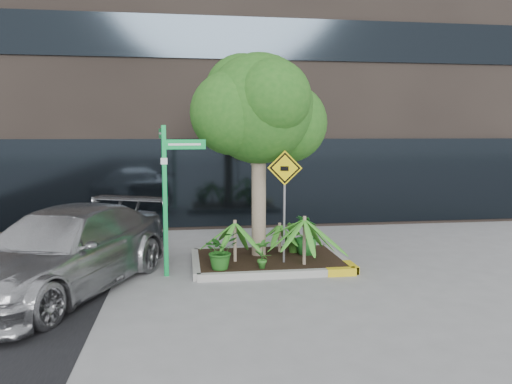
{
  "coord_description": "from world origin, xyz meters",
  "views": [
    {
      "loc": [
        -1.61,
        -10.27,
        2.87
      ],
      "look_at": [
        -0.1,
        0.2,
        1.62
      ],
      "focal_mm": 35.0,
      "sensor_mm": 36.0,
      "label": 1
    }
  ],
  "objects": [
    {
      "name": "parked_car",
      "position": [
        -3.8,
        -1.04,
        0.75
      ],
      "size": [
        4.01,
        5.58,
        1.5
      ],
      "primitive_type": "imported",
      "rotation": [
        0.0,
        0.0,
        -0.41
      ],
      "color": "#ABABAF",
      "rests_on": "ground"
    },
    {
      "name": "tree",
      "position": [
        0.02,
        0.62,
        3.39
      ],
      "size": [
        3.09,
        2.74,
        4.64
      ],
      "color": "tan",
      "rests_on": "ground"
    },
    {
      "name": "shrub_d",
      "position": [
        0.85,
        0.65,
        0.51
      ],
      "size": [
        0.44,
        0.44,
        0.72
      ],
      "primitive_type": "imported",
      "rotation": [
        0.0,
        0.0,
        4.85
      ],
      "color": "#2D621C",
      "rests_on": "planter"
    },
    {
      "name": "planter",
      "position": [
        0.23,
        0.27,
        0.1
      ],
      "size": [
        3.35,
        2.36,
        0.15
      ],
      "color": "#9E9E99",
      "rests_on": "ground"
    },
    {
      "name": "ground",
      "position": [
        0.0,
        0.0,
        0.0
      ],
      "size": [
        80.0,
        80.0,
        0.0
      ],
      "primitive_type": "plane",
      "color": "gray",
      "rests_on": "ground"
    },
    {
      "name": "palm_front",
      "position": [
        0.83,
        -0.38,
        1.1
      ],
      "size": [
        1.14,
        1.14,
        1.27
      ],
      "color": "tan",
      "rests_on": "ground"
    },
    {
      "name": "cattle_sign",
      "position": [
        0.46,
        -0.13,
        1.75
      ],
      "size": [
        0.7,
        0.25,
        2.36
      ],
      "rotation": [
        0.0,
        0.0,
        -0.32
      ],
      "color": "slate",
      "rests_on": "ground"
    },
    {
      "name": "palm_back",
      "position": [
        0.53,
        0.79,
        0.78
      ],
      "size": [
        0.76,
        0.76,
        0.84
      ],
      "color": "tan",
      "rests_on": "ground"
    },
    {
      "name": "shrub_c",
      "position": [
        -0.07,
        -0.55,
        0.46
      ],
      "size": [
        0.38,
        0.38,
        0.62
      ],
      "primitive_type": "imported",
      "rotation": [
        0.0,
        0.0,
        3.34
      ],
      "color": "#2C7223",
      "rests_on": "planter"
    },
    {
      "name": "palm_left",
      "position": [
        -0.57,
        0.07,
        0.98
      ],
      "size": [
        1.0,
        1.0,
        1.12
      ],
      "color": "tan",
      "rests_on": "ground"
    },
    {
      "name": "shrub_b",
      "position": [
        1.08,
        0.49,
        0.59
      ],
      "size": [
        0.7,
        0.7,
        0.89
      ],
      "primitive_type": "imported",
      "rotation": [
        0.0,
        0.0,
        2.21
      ],
      "color": "#217024",
      "rests_on": "planter"
    },
    {
      "name": "street_sign_post",
      "position": [
        -1.95,
        -0.23,
        1.87
      ],
      "size": [
        0.96,
        0.88,
        3.02
      ],
      "rotation": [
        0.0,
        0.0,
        0.14
      ],
      "color": "#0EA045",
      "rests_on": "ground"
    },
    {
      "name": "shrub_a",
      "position": [
        -0.91,
        -0.47,
        0.53
      ],
      "size": [
        0.95,
        0.95,
        0.76
      ],
      "primitive_type": "imported",
      "rotation": [
        0.0,
        0.0,
        0.56
      ],
      "color": "#1E5A19",
      "rests_on": "planter"
    },
    {
      "name": "building",
      "position": [
        0.5,
        8.5,
        7.5
      ],
      "size": [
        18.0,
        8.0,
        15.0
      ],
      "primitive_type": "cube",
      "color": "#2D2621",
      "rests_on": "ground"
    }
  ]
}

